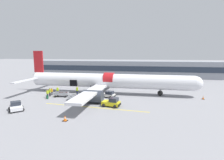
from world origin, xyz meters
TOP-DOWN VIEW (x-y plane):
  - ground_plane at (0.00, 0.00)m, footprint 500.00×500.00m
  - apron_marking_line at (0.01, -6.11)m, footprint 18.16×1.52m
  - terminal_strip at (0.00, 36.69)m, footprint 70.63×10.14m
  - airplane at (-0.25, 4.62)m, footprint 38.82×32.41m
  - baggage_tug_lead at (0.83, 0.95)m, footprint 3.48×2.42m
  - baggage_tug_mid at (2.84, -4.93)m, footprint 3.23×2.40m
  - baggage_tug_rear at (-11.32, -10.00)m, footprint 2.97×2.99m
  - baggage_cart_loading at (-8.63, -0.23)m, footprint 3.91×2.12m
  - baggage_cart_queued at (-4.75, -2.55)m, footprint 3.49×2.63m
  - ground_crew_loader_a at (-10.61, 1.59)m, footprint 0.47×0.57m
  - ground_crew_loader_b at (-6.26, 2.09)m, footprint 0.57×0.57m
  - ground_crew_driver at (-11.24, -0.47)m, footprint 0.57×0.55m
  - ground_crew_supervisor at (-11.13, -1.50)m, footprint 0.57×0.40m
  - ground_crew_helper at (-11.36, 0.51)m, footprint 0.46×0.54m
  - suitcase_on_tarmac_upright at (-10.57, -2.55)m, footprint 0.49×0.44m
  - safety_cone_nose at (19.34, 3.22)m, footprint 0.52×0.52m
  - safety_cone_engine_left at (-1.89, -12.47)m, footprint 0.65×0.65m
  - safety_cone_wingtip at (0.47, -3.12)m, footprint 0.61×0.61m

SIDE VIEW (x-z plane):
  - ground_plane at x=0.00m, z-range 0.00..0.00m
  - apron_marking_line at x=0.01m, z-range 0.00..0.01m
  - safety_cone_nose at x=19.34m, z-range -0.02..0.66m
  - safety_cone_wingtip at x=0.47m, z-range -0.02..0.70m
  - safety_cone_engine_left at x=-1.89m, z-range -0.02..0.72m
  - suitcase_on_tarmac_upright at x=-10.57m, z-range -0.06..0.77m
  - baggage_cart_loading at x=-8.63m, z-range -0.01..0.95m
  - baggage_cart_queued at x=-4.75m, z-range 0.01..0.97m
  - baggage_tug_lead at x=0.83m, z-range -0.07..1.24m
  - baggage_tug_rear at x=-11.32m, z-range -0.09..1.30m
  - baggage_tug_mid at x=2.84m, z-range -0.10..1.43m
  - ground_crew_helper at x=-11.36m, z-range 0.04..1.60m
  - ground_crew_loader_a at x=-10.61m, z-range 0.04..1.68m
  - ground_crew_supervisor at x=-11.13m, z-range 0.04..1.70m
  - ground_crew_driver at x=-11.24m, z-range 0.05..1.79m
  - ground_crew_loader_b at x=-6.26m, z-range 0.05..1.84m
  - airplane at x=-0.25m, z-range -2.04..7.43m
  - terminal_strip at x=0.00m, z-range 0.00..6.08m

